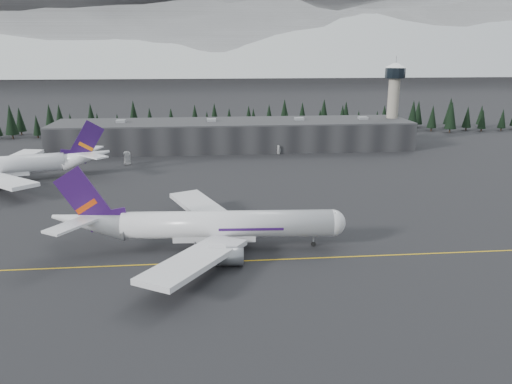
{
  "coord_description": "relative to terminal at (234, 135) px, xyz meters",
  "views": [
    {
      "loc": [
        -11.68,
        -100.51,
        43.64
      ],
      "look_at": [
        0.0,
        20.0,
        9.0
      ],
      "focal_mm": 35.0,
      "sensor_mm": 36.0,
      "label": 1
    }
  ],
  "objects": [
    {
      "name": "gse_vehicle_b",
      "position": [
        18.72,
        -15.2,
        -5.63
      ],
      "size": [
        4.25,
        3.23,
        1.35
      ],
      "primitive_type": "imported",
      "rotation": [
        0.0,
        0.0,
        -1.1
      ],
      "color": "silver",
      "rests_on": "ground"
    },
    {
      "name": "control_tower",
      "position": [
        75.0,
        3.0,
        17.11
      ],
      "size": [
        10.0,
        10.0,
        37.7
      ],
      "color": "gray",
      "rests_on": "ground"
    },
    {
      "name": "treeline",
      "position": [
        0.0,
        37.0,
        1.2
      ],
      "size": [
        360.0,
        20.0,
        15.0
      ],
      "primitive_type": "cube",
      "color": "black",
      "rests_on": "ground"
    },
    {
      "name": "gse_vehicle_a",
      "position": [
        -43.47,
        -30.13,
        -5.53
      ],
      "size": [
        2.56,
        5.53,
        1.53
      ],
      "primitive_type": "imported",
      "rotation": [
        0.0,
        0.0,
        -0.0
      ],
      "color": "silver",
      "rests_on": "ground"
    },
    {
      "name": "terminal",
      "position": [
        0.0,
        0.0,
        0.0
      ],
      "size": [
        160.0,
        30.0,
        12.6
      ],
      "color": "black",
      "rests_on": "ground"
    },
    {
      "name": "taxiline",
      "position": [
        0.0,
        -127.0,
        -6.29
      ],
      "size": [
        400.0,
        0.4,
        0.02
      ],
      "primitive_type": "cube",
      "color": "gold",
      "rests_on": "ground"
    },
    {
      "name": "jet_main",
      "position": [
        -13.54,
        -118.77,
        -0.8
      ],
      "size": [
        66.35,
        61.13,
        19.5
      ],
      "rotation": [
        0.0,
        0.0,
        -0.06
      ],
      "color": "silver",
      "rests_on": "ground"
    },
    {
      "name": "jet_parked",
      "position": [
        -80.0,
        -52.54,
        -0.7
      ],
      "size": [
        66.18,
        60.11,
        19.87
      ],
      "rotation": [
        0.0,
        0.0,
        3.41
      ],
      "color": "white",
      "rests_on": "ground"
    },
    {
      "name": "mountain_ridge",
      "position": [
        0.0,
        875.0,
        -6.3
      ],
      "size": [
        4400.0,
        900.0,
        420.0
      ],
      "primitive_type": null,
      "color": "white",
      "rests_on": "ground"
    },
    {
      "name": "ground",
      "position": [
        0.0,
        -125.0,
        -6.3
      ],
      "size": [
        1400.0,
        1400.0,
        0.0
      ],
      "primitive_type": "plane",
      "color": "black",
      "rests_on": "ground"
    }
  ]
}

